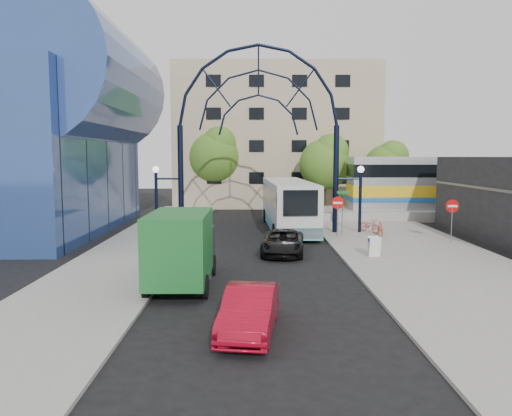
{
  "coord_description": "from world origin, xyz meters",
  "views": [
    {
      "loc": [
        -0.39,
        -18.13,
        5.05
      ],
      "look_at": [
        -0.21,
        6.0,
        2.54
      ],
      "focal_mm": 35.0,
      "sensor_mm": 36.0,
      "label": 1
    }
  ],
  "objects_px": {
    "stop_sign": "(338,207)",
    "gateway_arch": "(258,101)",
    "tree_north_b": "(216,154)",
    "green_truck": "(183,248)",
    "tree_north_a": "(326,161)",
    "bike_near_a": "(370,225)",
    "tree_north_c": "(388,165)",
    "street_name_sign": "(342,203)",
    "black_suv": "(283,242)",
    "red_sedan": "(250,310)",
    "sandwich_board": "(374,244)",
    "do_not_enter_sign": "(452,210)",
    "train_car": "(504,183)",
    "bike_near_b": "(380,228)",
    "city_bus": "(288,204)"
  },
  "relations": [
    {
      "from": "stop_sign",
      "to": "gateway_arch",
      "type": "bearing_deg",
      "value": 157.37
    },
    {
      "from": "tree_north_b",
      "to": "green_truck",
      "type": "xyz_separation_m",
      "value": [
        0.76,
        -28.88,
        -3.79
      ]
    },
    {
      "from": "tree_north_a",
      "to": "bike_near_a",
      "type": "relative_size",
      "value": 3.92
    },
    {
      "from": "tree_north_c",
      "to": "green_truck",
      "type": "height_order",
      "value": "tree_north_c"
    },
    {
      "from": "street_name_sign",
      "to": "black_suv",
      "type": "bearing_deg",
      "value": -126.9
    },
    {
      "from": "tree_north_b",
      "to": "red_sedan",
      "type": "relative_size",
      "value": 1.99
    },
    {
      "from": "sandwich_board",
      "to": "red_sedan",
      "type": "xyz_separation_m",
      "value": [
        -6.07,
        -10.25,
        -0.08
      ]
    },
    {
      "from": "stop_sign",
      "to": "do_not_enter_sign",
      "type": "bearing_deg",
      "value": -17.88
    },
    {
      "from": "stop_sign",
      "to": "train_car",
      "type": "distance_m",
      "value": 18.22
    },
    {
      "from": "sandwich_board",
      "to": "train_car",
      "type": "distance_m",
      "value": 21.65
    },
    {
      "from": "do_not_enter_sign",
      "to": "red_sedan",
      "type": "relative_size",
      "value": 0.62
    },
    {
      "from": "do_not_enter_sign",
      "to": "tree_north_c",
      "type": "height_order",
      "value": "tree_north_c"
    },
    {
      "from": "black_suv",
      "to": "green_truck",
      "type": "bearing_deg",
      "value": -118.71
    },
    {
      "from": "do_not_enter_sign",
      "to": "tree_north_b",
      "type": "bearing_deg",
      "value": 126.74
    },
    {
      "from": "black_suv",
      "to": "bike_near_a",
      "type": "height_order",
      "value": "black_suv"
    },
    {
      "from": "gateway_arch",
      "to": "bike_near_a",
      "type": "relative_size",
      "value": 7.65
    },
    {
      "from": "stop_sign",
      "to": "black_suv",
      "type": "relative_size",
      "value": 0.55
    },
    {
      "from": "tree_north_a",
      "to": "bike_near_a",
      "type": "xyz_separation_m",
      "value": [
        1.09,
        -12.09,
        -4.02
      ]
    },
    {
      "from": "tree_north_a",
      "to": "red_sedan",
      "type": "xyz_separation_m",
      "value": [
        -6.59,
        -30.2,
        -3.94
      ]
    },
    {
      "from": "tree_north_a",
      "to": "bike_near_b",
      "type": "height_order",
      "value": "tree_north_a"
    },
    {
      "from": "stop_sign",
      "to": "bike_near_b",
      "type": "relative_size",
      "value": 1.71
    },
    {
      "from": "tree_north_b",
      "to": "bike_near_b",
      "type": "bearing_deg",
      "value": -56.33
    },
    {
      "from": "tree_north_b",
      "to": "black_suv",
      "type": "distance_m",
      "value": 23.68
    },
    {
      "from": "green_truck",
      "to": "red_sedan",
      "type": "bearing_deg",
      "value": -63.57
    },
    {
      "from": "green_truck",
      "to": "bike_near_a",
      "type": "xyz_separation_m",
      "value": [
        10.33,
        12.79,
        -0.89
      ]
    },
    {
      "from": "tree_north_c",
      "to": "gateway_arch",
      "type": "bearing_deg",
      "value": -131.04
    },
    {
      "from": "train_car",
      "to": "do_not_enter_sign",
      "type": "bearing_deg",
      "value": -126.87
    },
    {
      "from": "tree_north_a",
      "to": "tree_north_c",
      "type": "distance_m",
      "value": 6.33
    },
    {
      "from": "gateway_arch",
      "to": "tree_north_c",
      "type": "relative_size",
      "value": 2.1
    },
    {
      "from": "gateway_arch",
      "to": "tree_north_c",
      "type": "height_order",
      "value": "gateway_arch"
    },
    {
      "from": "black_suv",
      "to": "red_sedan",
      "type": "xyz_separation_m",
      "value": [
        -1.66,
        -11.53,
        0.03
      ]
    },
    {
      "from": "red_sedan",
      "to": "street_name_sign",
      "type": "bearing_deg",
      "value": 78.57
    },
    {
      "from": "stop_sign",
      "to": "city_bus",
      "type": "bearing_deg",
      "value": 123.52
    },
    {
      "from": "street_name_sign",
      "to": "bike_near_b",
      "type": "relative_size",
      "value": 1.91
    },
    {
      "from": "stop_sign",
      "to": "tree_north_a",
      "type": "distance_m",
      "value": 14.23
    },
    {
      "from": "stop_sign",
      "to": "bike_near_b",
      "type": "height_order",
      "value": "stop_sign"
    },
    {
      "from": "tree_north_b",
      "to": "gateway_arch",
      "type": "bearing_deg",
      "value": -76.32
    },
    {
      "from": "stop_sign",
      "to": "tree_north_b",
      "type": "relative_size",
      "value": 0.31
    },
    {
      "from": "green_truck",
      "to": "red_sedan",
      "type": "distance_m",
      "value": 5.99
    },
    {
      "from": "street_name_sign",
      "to": "bike_near_a",
      "type": "bearing_deg",
      "value": 31.49
    },
    {
      "from": "bike_near_b",
      "to": "stop_sign",
      "type": "bearing_deg",
      "value": -164.64
    },
    {
      "from": "do_not_enter_sign",
      "to": "green_truck",
      "type": "height_order",
      "value": "green_truck"
    },
    {
      "from": "stop_sign",
      "to": "bike_near_a",
      "type": "height_order",
      "value": "stop_sign"
    },
    {
      "from": "sandwich_board",
      "to": "train_car",
      "type": "xyz_separation_m",
      "value": [
        14.4,
        16.02,
        2.16
      ]
    },
    {
      "from": "gateway_arch",
      "to": "train_car",
      "type": "bearing_deg",
      "value": 21.8
    },
    {
      "from": "gateway_arch",
      "to": "black_suv",
      "type": "height_order",
      "value": "gateway_arch"
    },
    {
      "from": "red_sedan",
      "to": "bike_near_b",
      "type": "height_order",
      "value": "red_sedan"
    },
    {
      "from": "tree_north_a",
      "to": "bike_near_a",
      "type": "height_order",
      "value": "tree_north_a"
    },
    {
      "from": "city_bus",
      "to": "black_suv",
      "type": "height_order",
      "value": "city_bus"
    },
    {
      "from": "stop_sign",
      "to": "street_name_sign",
      "type": "bearing_deg",
      "value": 56.36
    }
  ]
}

